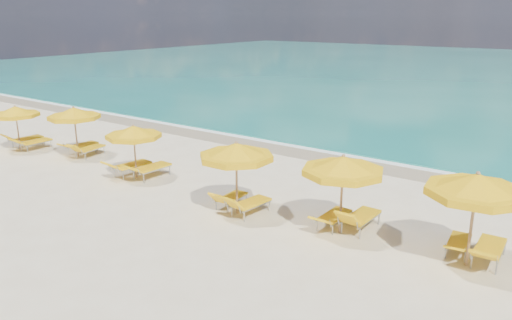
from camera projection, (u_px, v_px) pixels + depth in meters
The scene contains 23 objects.
ground_plane at pixel (230, 203), 17.13m from camera, with size 120.00×120.00×0.00m, color beige.
ocean at pixel (506, 73), 54.39m from camera, with size 120.00×80.00×0.30m, color #136D5F.
wet_sand_band at pixel (331, 156), 22.87m from camera, with size 120.00×2.60×0.01m, color tan.
foam_line at pixel (339, 152), 23.49m from camera, with size 120.00×1.20×0.03m, color white.
whitecap_near at pixel (319, 110), 33.71m from camera, with size 14.00×0.36×0.05m, color white.
umbrella_0 at pixel (15, 112), 23.29m from camera, with size 2.44×2.44×2.17m.
umbrella_1 at pixel (74, 114), 22.21m from camera, with size 2.68×2.68×2.32m.
umbrella_2 at pixel (133, 132), 19.24m from camera, with size 2.29×2.29×2.18m.
umbrella_3 at pixel (236, 152), 15.71m from camera, with size 3.15×3.15×2.43m.
umbrella_4 at pixel (343, 166), 14.24m from camera, with size 2.49×2.49×2.44m.
umbrella_5 at pixel (477, 186), 12.31m from camera, with size 3.12×3.12×2.56m.
lounger_0_left at pixel (27, 142), 24.47m from camera, with size 0.71×1.89×0.80m.
lounger_0_right at pixel (35, 145), 23.88m from camera, with size 0.64×1.89×0.76m.
lounger_1_left at pixel (82, 148), 23.31m from camera, with size 0.62×1.86×0.67m.
lounger_1_right at pixel (90, 152), 22.71m from camera, with size 0.91×1.89×0.81m.
lounger_2_left at pixel (131, 169), 20.10m from camera, with size 0.84×2.06×0.81m.
lounger_2_right at pixel (151, 172), 19.76m from camera, with size 0.76×2.08×0.81m.
lounger_3_left at pixel (231, 201), 16.77m from camera, with size 0.62×1.62×0.76m.
lounger_3_right at pixel (250, 208), 16.15m from camera, with size 0.79×1.84×0.87m.
lounger_4_left at pixel (333, 221), 15.18m from camera, with size 0.61×1.81×0.68m.
lounger_4_right at pixel (360, 222), 14.99m from camera, with size 0.72×1.94×0.92m.
lounger_5_left at pixel (458, 247), 13.52m from camera, with size 0.70×1.70×0.61m.
lounger_5_right at pixel (488, 254), 13.01m from camera, with size 0.73×2.02×0.81m.
Camera 1 is at (10.12, -12.44, 6.27)m, focal length 35.00 mm.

